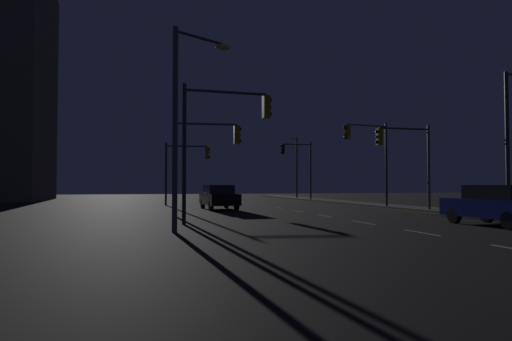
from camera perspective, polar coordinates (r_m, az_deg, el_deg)
The scene contains 14 objects.
ground_plane at distance 23.03m, azimuth 8.46°, elevation -5.77°, with size 112.00×112.00×0.00m, color black.
sidewalk_right at distance 27.11m, azimuth 24.39°, elevation -4.88°, with size 2.35×77.00×0.14m, color gray.
lane_markings_center at distance 26.29m, azimuth 5.54°, elevation -5.28°, with size 0.14×50.00×0.01m.
lane_edge_line at distance 30.44m, azimuth 16.39°, elevation -4.75°, with size 0.14×53.00×0.01m.
car at distance 19.31m, azimuth 28.80°, elevation -3.87°, with size 1.84×4.41×1.57m.
car_oncoming at distance 28.49m, azimuth -4.82°, elevation -3.38°, with size 2.04×4.49×1.57m.
traffic_light_near_left at distance 31.01m, azimuth 14.38°, elevation 2.92°, with size 3.44×0.66×5.72m.
traffic_light_far_right at distance 18.24m, azimuth -4.33°, elevation 5.65°, with size 3.77×0.41×5.64m.
traffic_light_far_center at distance 27.32m, azimuth 18.70°, elevation 2.57°, with size 3.58×0.34×4.98m.
traffic_light_near_right at distance 22.63m, azimuth -6.58°, elevation 2.92°, with size 3.45×0.51×4.93m.
traffic_light_far_left at distance 44.19m, azimuth 5.47°, elevation 1.44°, with size 3.31×0.42×5.72m.
traffic_light_mid_right at distance 34.72m, azimuth -9.00°, elevation 1.16°, with size 3.45×0.72×4.83m.
street_lamp_mid_block at distance 49.51m, azimuth 5.18°, elevation 1.22°, with size 1.30×1.54×6.77m.
street_lamp_corner at distance 15.36m, azimuth -9.09°, elevation 8.02°, with size 2.14×1.27×6.89m.
Camera 1 is at (-8.76, -3.74, 1.57)m, focal length 31.01 mm.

